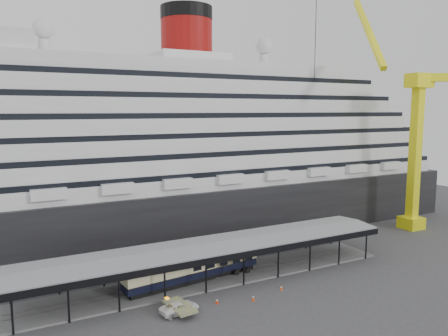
{
  "coord_description": "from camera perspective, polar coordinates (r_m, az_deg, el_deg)",
  "views": [
    {
      "loc": [
        -26.63,
        -48.93,
        24.12
      ],
      "look_at": [
        3.55,
        8.0,
        15.51
      ],
      "focal_mm": 35.0,
      "sensor_mm": 36.0,
      "label": 1
    }
  ],
  "objects": [
    {
      "name": "cruise_ship",
      "position": [
        85.41,
        -9.68,
        3.63
      ],
      "size": [
        130.0,
        30.0,
        43.9
      ],
      "color": "black",
      "rests_on": "ground"
    },
    {
      "name": "port_truck",
      "position": [
        54.97,
        -5.83,
        -17.69
      ],
      "size": [
        5.05,
        2.76,
        1.34
      ],
      "primitive_type": "imported",
      "rotation": [
        0.0,
        0.0,
        1.68
      ],
      "color": "white",
      "rests_on": "ground"
    },
    {
      "name": "traffic_cone_left",
      "position": [
        57.15,
        -0.93,
        -16.95
      ],
      "size": [
        0.46,
        0.46,
        0.75
      ],
      "rotation": [
        0.0,
        0.0,
        0.22
      ],
      "color": "red",
      "rests_on": "ground"
    },
    {
      "name": "platform_canopy",
      "position": [
        63.96,
        -1.58,
        -12.28
      ],
      "size": [
        56.0,
        9.18,
        5.3
      ],
      "color": "slate",
      "rests_on": "ground"
    },
    {
      "name": "ground",
      "position": [
        60.71,
        0.6,
        -15.8
      ],
      "size": [
        200.0,
        200.0,
        0.0
      ],
      "primitive_type": "plane",
      "color": "#39393B",
      "rests_on": "ground"
    },
    {
      "name": "pullman_carriage",
      "position": [
        62.78,
        -4.01,
        -12.58
      ],
      "size": [
        20.78,
        5.13,
        20.23
      ],
      "rotation": [
        0.0,
        0.0,
        0.12
      ],
      "color": "black",
      "rests_on": "ground"
    },
    {
      "name": "crane_yellow",
      "position": [
        94.79,
        23.22,
        4.48
      ],
      "size": [
        23.83,
        18.78,
        47.6
      ],
      "color": "yellow",
      "rests_on": "ground"
    },
    {
      "name": "traffic_cone_mid",
      "position": [
        58.07,
        3.84,
        -16.55
      ],
      "size": [
        0.5,
        0.5,
        0.75
      ],
      "rotation": [
        0.0,
        0.0,
        0.38
      ],
      "color": "#DF420C",
      "rests_on": "ground"
    },
    {
      "name": "traffic_cone_right",
      "position": [
        61.37,
        7.49,
        -15.25
      ],
      "size": [
        0.41,
        0.41,
        0.71
      ],
      "rotation": [
        0.0,
        0.0,
        -0.15
      ],
      "color": "#E34F0C",
      "rests_on": "ground"
    }
  ]
}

